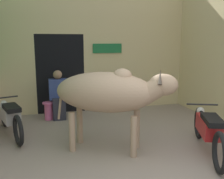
% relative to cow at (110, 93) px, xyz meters
% --- Properties ---
extents(wall_back_with_doorway, '(5.27, 0.93, 3.82)m').
position_rel_cow_xyz_m(wall_back_with_doorway, '(0.03, 3.02, 0.56)').
color(wall_back_with_doorway, '#D1BC84').
rests_on(wall_back_with_doorway, ground_plane).
extents(cow, '(2.11, 1.49, 1.48)m').
position_rel_cow_xyz_m(cow, '(0.00, 0.00, 0.00)').
color(cow, tan).
rests_on(cow, ground_plane).
extents(motorcycle_near, '(0.92, 1.93, 0.75)m').
position_rel_cow_xyz_m(motorcycle_near, '(1.61, -0.60, -0.62)').
color(motorcycle_near, black).
rests_on(motorcycle_near, ground_plane).
extents(motorcycle_far, '(0.74, 1.86, 0.72)m').
position_rel_cow_xyz_m(motorcycle_far, '(-1.77, 1.27, -0.64)').
color(motorcycle_far, black).
rests_on(motorcycle_far, ground_plane).
extents(shopkeeper_seated, '(0.44, 0.34, 1.22)m').
position_rel_cow_xyz_m(shopkeeper_seated, '(-0.71, 2.18, -0.41)').
color(shopkeeper_seated, '#282833').
rests_on(shopkeeper_seated, ground_plane).
extents(plastic_stool, '(0.29, 0.29, 0.44)m').
position_rel_cow_xyz_m(plastic_stool, '(-0.97, 2.17, -0.81)').
color(plastic_stool, '#DB6093').
rests_on(plastic_stool, ground_plane).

